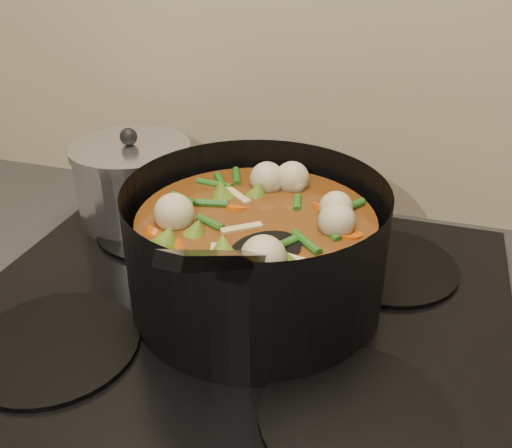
% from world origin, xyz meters
% --- Properties ---
extents(stovetop, '(0.62, 0.54, 0.03)m').
position_xyz_m(stovetop, '(0.00, 1.93, 0.92)').
color(stovetop, black).
rests_on(stovetop, counter).
extents(stockpot, '(0.36, 0.43, 0.21)m').
position_xyz_m(stockpot, '(0.02, 1.95, 1.00)').
color(stockpot, black).
rests_on(stockpot, stovetop).
extents(saucepan, '(0.17, 0.17, 0.14)m').
position_xyz_m(saucepan, '(-0.21, 2.09, 0.99)').
color(saucepan, silver).
rests_on(saucepan, stovetop).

